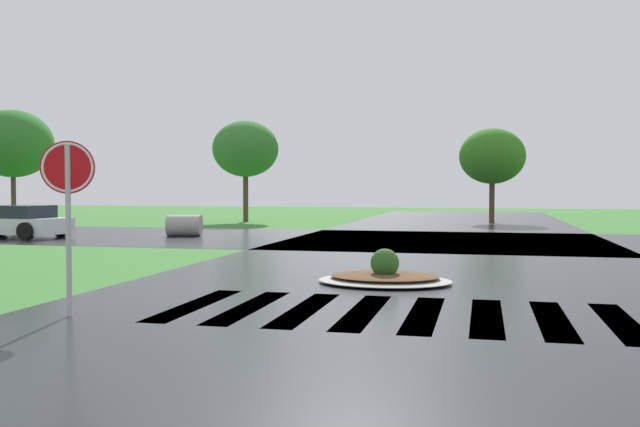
% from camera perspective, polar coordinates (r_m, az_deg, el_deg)
% --- Properties ---
extents(asphalt_roadway, '(11.17, 80.00, 0.01)m').
position_cam_1_polar(asphalt_roadway, '(14.75, 8.17, -5.12)').
color(asphalt_roadway, '#232628').
rests_on(asphalt_roadway, ground).
extents(asphalt_cross_road, '(90.00, 10.05, 0.01)m').
position_cam_1_polar(asphalt_cross_road, '(24.76, 10.24, -2.20)').
color(asphalt_cross_road, '#232628').
rests_on(asphalt_cross_road, ground).
extents(crosswalk_stripes, '(6.75, 3.12, 0.01)m').
position_cam_1_polar(crosswalk_stripes, '(10.46, 6.03, -8.11)').
color(crosswalk_stripes, white).
rests_on(crosswalk_stripes, ground).
extents(stop_sign, '(0.70, 0.34, 2.53)m').
position_cam_1_polar(stop_sign, '(10.62, -19.99, 2.12)').
color(stop_sign, '#B2B5BA').
rests_on(stop_sign, ground).
extents(median_island, '(2.60, 2.07, 0.68)m').
position_cam_1_polar(median_island, '(13.59, 5.34, -5.16)').
color(median_island, '#9E9B93').
rests_on(median_island, ground).
extents(car_blue_compact, '(4.40, 2.41, 1.21)m').
position_cam_1_polar(car_blue_compact, '(28.14, -23.81, -0.66)').
color(car_blue_compact, silver).
rests_on(car_blue_compact, ground).
extents(drainage_pipe_stack, '(1.42, 1.06, 0.82)m').
position_cam_1_polar(drainage_pipe_stack, '(27.08, -11.07, -0.97)').
color(drainage_pipe_stack, '#9E9B93').
rests_on(drainage_pipe_stack, ground).
extents(background_treeline, '(44.39, 6.07, 6.48)m').
position_cam_1_polar(background_treeline, '(37.30, -0.68, 5.63)').
color(background_treeline, '#4C3823').
rests_on(background_treeline, ground).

